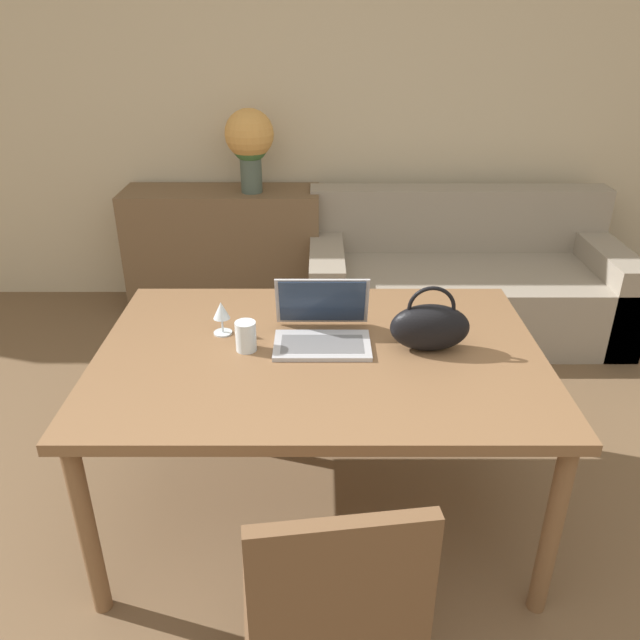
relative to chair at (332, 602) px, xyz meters
The scene contains 10 objects.
wall_back 3.17m from the chair, 90.25° to the left, with size 10.00×0.06×2.70m.
dining_table 0.89m from the chair, 92.19° to the left, with size 1.59×1.09×0.73m.
chair is the anchor object (origin of this frame).
couch 2.64m from the chair, 71.17° to the left, with size 1.88×0.89×0.82m.
sideboard 2.87m from the chair, 103.32° to the left, with size 1.24×0.40×0.80m.
laptop 1.00m from the chair, 91.44° to the left, with size 0.35×0.29×0.22m.
drinking_glass 0.96m from the chair, 108.74° to the left, with size 0.07×0.07×0.11m.
wine_glass 1.12m from the chair, 111.76° to the left, with size 0.07×0.07×0.13m.
handbag 1.00m from the chair, 67.84° to the left, with size 0.28×0.13×0.25m.
flower_vase 2.85m from the chair, 99.41° to the left, with size 0.30×0.30×0.50m.
Camera 1 is at (-0.02, -1.11, 1.82)m, focal length 35.00 mm.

